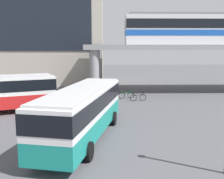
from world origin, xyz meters
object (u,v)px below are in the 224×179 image
train (215,29)px  bicycle_black (138,97)px  bicycle_green (126,95)px  station_building (10,23)px  bus_main (83,108)px

train → bicycle_black: (-10.23, -6.20, -7.54)m
train → bicycle_green: train is taller
station_building → bus_main: (13.60, -28.61, -7.45)m
station_building → bicycle_black: bearing=-41.6°
station_building → train: station_building is taller
bicycle_green → train: bearing=22.8°
station_building → bus_main: size_ratio=2.57×
station_building → bicycle_black: 26.30m
station_building → bicycle_black: size_ratio=16.39×
bicycle_green → station_building: bearing=139.1°
station_building → bicycle_black: station_building is taller
bicycle_black → bicycle_green: same height
station_building → bicycle_green: (17.30, -14.98, -9.08)m
bicycle_green → bicycle_black: bearing=-50.6°
bus_main → bicycle_green: (3.70, 13.63, -1.63)m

